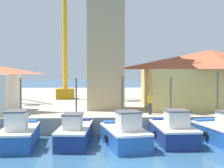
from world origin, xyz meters
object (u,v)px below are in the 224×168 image
warehouse_right (210,78)px  clock_tower (105,14)px  fishing_boat_left_inner (75,133)px  dock_worker_near_tower (150,103)px  fishing_boat_mid_right (222,132)px  fishing_boat_left_outer (19,134)px  port_crane_far (64,46)px  fishing_boat_center (173,131)px  fishing_boat_mid_left (125,134)px

warehouse_right → clock_tower: bearing=179.8°
fishing_boat_left_inner → dock_worker_near_tower: 6.85m
clock_tower → dock_worker_near_tower: 8.86m
fishing_boat_left_inner → fishing_boat_mid_right: (9.12, -0.38, 0.02)m
fishing_boat_left_outer → fishing_boat_left_inner: 3.29m
fishing_boat_left_inner → port_crane_far: (-2.26, 17.93, 6.72)m
fishing_boat_center → dock_worker_near_tower: fishing_boat_center is taller
fishing_boat_mid_left → clock_tower: clock_tower is taller
port_crane_far → dock_worker_near_tower: (7.65, -13.93, -5.35)m
fishing_boat_center → port_crane_far: port_crane_far is taller
fishing_boat_left_outer → warehouse_right: 17.11m
warehouse_right → fishing_boat_mid_right: bearing=-105.8°
fishing_boat_left_outer → dock_worker_near_tower: bearing=27.7°
fishing_boat_mid_left → warehouse_right: 12.46m
clock_tower → fishing_boat_mid_right: bearing=-49.5°
fishing_boat_mid_left → clock_tower: 12.30m
fishing_boat_center → fishing_boat_left_inner: bearing=-179.9°
fishing_boat_left_inner → port_crane_far: size_ratio=0.29×
fishing_boat_left_inner → fishing_boat_mid_right: bearing=-2.4°
clock_tower → dock_worker_near_tower: clock_tower is taller
fishing_boat_mid_right → port_crane_far: size_ratio=0.27×
fishing_boat_left_inner → fishing_boat_mid_left: (3.00, -0.92, 0.05)m
fishing_boat_center → fishing_boat_mid_right: fishing_boat_mid_right is taller
fishing_boat_mid_left → fishing_boat_center: 3.27m
fishing_boat_left_outer → warehouse_right: (14.66, 8.26, 3.10)m
clock_tower → warehouse_right: (9.25, -0.04, -5.56)m
fishing_boat_left_inner → port_crane_far: 19.28m
fishing_boat_mid_left → port_crane_far: size_ratio=0.27×
fishing_boat_center → clock_tower: bearing=117.1°
clock_tower → warehouse_right: bearing=-0.2°
fishing_boat_left_outer → clock_tower: size_ratio=0.27×
fishing_boat_left_inner → clock_tower: (2.16, 7.76, 8.72)m
fishing_boat_mid_left → clock_tower: bearing=95.5°
fishing_boat_left_inner → clock_tower: size_ratio=0.30×
fishing_boat_left_inner → dock_worker_near_tower: size_ratio=3.22×
fishing_boat_left_outer → fishing_boat_center: bearing=3.3°
clock_tower → warehouse_right: 10.80m
warehouse_right → fishing_boat_left_outer: bearing=-150.6°
clock_tower → fishing_boat_left_inner: bearing=-105.6°
fishing_boat_left_outer → fishing_boat_mid_left: size_ratio=0.99×
fishing_boat_center → fishing_boat_mid_right: bearing=-7.4°
fishing_boat_left_inner → fishing_boat_mid_left: size_ratio=1.09×
fishing_boat_mid_left → fishing_boat_mid_right: fishing_boat_mid_right is taller
fishing_boat_left_outer → dock_worker_near_tower: size_ratio=2.91×
fishing_boat_left_outer → fishing_boat_mid_left: (6.24, -0.39, -0.01)m
fishing_boat_left_inner → fishing_boat_center: size_ratio=1.07×
port_crane_far → clock_tower: bearing=-66.5°
fishing_boat_left_inner → warehouse_right: (11.41, 7.72, 3.16)m
fishing_boat_center → clock_tower: clock_tower is taller
fishing_boat_left_inner → clock_tower: clock_tower is taller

